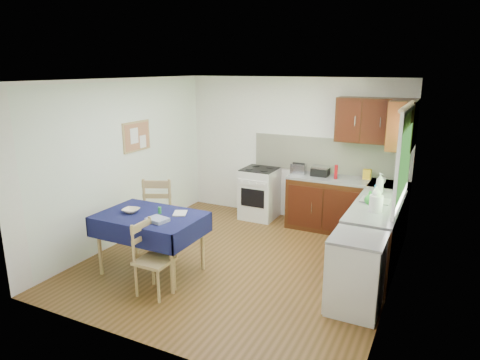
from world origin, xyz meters
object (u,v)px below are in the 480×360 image
at_px(dining_table, 150,222).
at_px(chair_near, 151,256).
at_px(toaster, 299,169).
at_px(sandwich_press, 320,171).
at_px(dish_rack, 375,200).
at_px(chair_far, 160,208).
at_px(kettle, 376,202).

height_order(dining_table, chair_near, chair_near).
bearing_deg(toaster, sandwich_press, 4.13).
relative_size(dining_table, dish_rack, 3.51).
bearing_deg(chair_near, chair_far, 32.53).
xyz_separation_m(chair_far, kettle, (3.12, 0.30, 0.46)).
relative_size(dining_table, toaster, 5.34).
height_order(chair_far, sandwich_press, chair_far).
xyz_separation_m(toaster, sandwich_press, (0.37, 0.04, -0.01)).
xyz_separation_m(sandwich_press, kettle, (1.14, -1.49, 0.05)).
distance_m(chair_near, toaster, 3.18).
bearing_deg(dining_table, chair_near, -27.94).
distance_m(dining_table, kettle, 2.89).
distance_m(chair_far, toaster, 2.42).
xyz_separation_m(chair_near, kettle, (2.29, 1.59, 0.55)).
bearing_deg(kettle, dish_rack, 99.44).
bearing_deg(dining_table, chair_far, 144.24).
distance_m(chair_far, sandwich_press, 2.70).
xyz_separation_m(toaster, kettle, (1.51, -1.45, 0.04)).
distance_m(toaster, kettle, 2.09).
distance_m(chair_near, kettle, 2.84).
distance_m(chair_far, dish_rack, 3.16).
relative_size(chair_far, toaster, 4.25).
height_order(sandwich_press, dish_rack, dish_rack).
distance_m(dining_table, dish_rack, 3.02).
distance_m(toaster, sandwich_press, 0.37).
height_order(toaster, kettle, kettle).
bearing_deg(chair_near, dining_table, 37.54).
height_order(chair_near, dish_rack, dish_rack).
relative_size(dining_table, chair_far, 1.26).
distance_m(sandwich_press, dish_rack, 1.51).
relative_size(dish_rack, kettle, 1.35).
height_order(chair_far, toaster, toaster).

